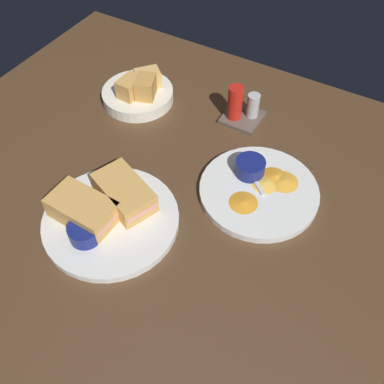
{
  "coord_description": "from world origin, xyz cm",
  "views": [
    {
      "loc": [
        39.0,
        -45.23,
        70.57
      ],
      "look_at": [
        11.23,
        2.9,
        3.0
      ],
      "focal_mm": 40.42,
      "sensor_mm": 36.0,
      "label": 1
    }
  ],
  "objects_px": {
    "plate_chips_companion": "(259,191)",
    "plate_sandwich_main": "(111,220)",
    "bread_basket_rear": "(139,92)",
    "sandwich_half_far": "(83,209)",
    "spoon_by_gravy_ramekin": "(249,170)",
    "condiment_caddy": "(241,108)",
    "spoon_by_dark_ramekin": "(103,217)",
    "ramekin_light_gravy": "(250,167)",
    "sandwich_half_near": "(126,193)",
    "ramekin_dark_sauce": "(85,232)"
  },
  "relations": [
    {
      "from": "plate_sandwich_main",
      "to": "plate_chips_companion",
      "type": "xyz_separation_m",
      "value": [
        0.22,
        0.21,
        0.0
      ]
    },
    {
      "from": "sandwich_half_far",
      "to": "bread_basket_rear",
      "type": "xyz_separation_m",
      "value": [
        -0.12,
        0.37,
        -0.01
      ]
    },
    {
      "from": "sandwich_half_far",
      "to": "bread_basket_rear",
      "type": "relative_size",
      "value": 0.75
    },
    {
      "from": "spoon_by_gravy_ramekin",
      "to": "condiment_caddy",
      "type": "bearing_deg",
      "value": 120.91
    },
    {
      "from": "plate_chips_companion",
      "to": "bread_basket_rear",
      "type": "bearing_deg",
      "value": 161.58
    },
    {
      "from": "spoon_by_dark_ramekin",
      "to": "sandwich_half_near",
      "type": "bearing_deg",
      "value": 74.56
    },
    {
      "from": "plate_sandwich_main",
      "to": "bread_basket_rear",
      "type": "xyz_separation_m",
      "value": [
        -0.17,
        0.35,
        0.02
      ]
    },
    {
      "from": "sandwich_half_near",
      "to": "plate_chips_companion",
      "type": "bearing_deg",
      "value": 36.74
    },
    {
      "from": "plate_sandwich_main",
      "to": "bread_basket_rear",
      "type": "relative_size",
      "value": 1.51
    },
    {
      "from": "plate_chips_companion",
      "to": "bread_basket_rear",
      "type": "distance_m",
      "value": 0.41
    },
    {
      "from": "bread_basket_rear",
      "to": "spoon_by_gravy_ramekin",
      "type": "bearing_deg",
      "value": -15.5
    },
    {
      "from": "plate_chips_companion",
      "to": "plate_sandwich_main",
      "type": "bearing_deg",
      "value": -136.01
    },
    {
      "from": "bread_basket_rear",
      "to": "plate_chips_companion",
      "type": "bearing_deg",
      "value": -18.42
    },
    {
      "from": "spoon_by_dark_ramekin",
      "to": "ramekin_light_gravy",
      "type": "bearing_deg",
      "value": 52.08
    },
    {
      "from": "sandwich_half_near",
      "to": "ramekin_dark_sauce",
      "type": "height_order",
      "value": "sandwich_half_near"
    },
    {
      "from": "plate_sandwich_main",
      "to": "spoon_by_dark_ramekin",
      "type": "bearing_deg",
      "value": -148.28
    },
    {
      "from": "ramekin_dark_sauce",
      "to": "spoon_by_gravy_ramekin",
      "type": "xyz_separation_m",
      "value": [
        0.2,
        0.31,
        -0.01
      ]
    },
    {
      "from": "plate_chips_companion",
      "to": "ramekin_light_gravy",
      "type": "height_order",
      "value": "ramekin_light_gravy"
    },
    {
      "from": "condiment_caddy",
      "to": "spoon_by_dark_ramekin",
      "type": "bearing_deg",
      "value": -103.29
    },
    {
      "from": "sandwich_half_near",
      "to": "spoon_by_gravy_ramekin",
      "type": "distance_m",
      "value": 0.27
    },
    {
      "from": "spoon_by_dark_ramekin",
      "to": "condiment_caddy",
      "type": "relative_size",
      "value": 1.04
    },
    {
      "from": "sandwich_half_far",
      "to": "spoon_by_gravy_ramekin",
      "type": "relative_size",
      "value": 1.57
    },
    {
      "from": "spoon_by_dark_ramekin",
      "to": "ramekin_light_gravy",
      "type": "height_order",
      "value": "ramekin_light_gravy"
    },
    {
      "from": "plate_sandwich_main",
      "to": "spoon_by_dark_ramekin",
      "type": "distance_m",
      "value": 0.02
    },
    {
      "from": "ramekin_light_gravy",
      "to": "spoon_by_gravy_ramekin",
      "type": "relative_size",
      "value": 0.75
    },
    {
      "from": "bread_basket_rear",
      "to": "plate_sandwich_main",
      "type": "bearing_deg",
      "value": -63.87
    },
    {
      "from": "sandwich_half_far",
      "to": "condiment_caddy",
      "type": "distance_m",
      "value": 0.45
    },
    {
      "from": "condiment_caddy",
      "to": "spoon_by_gravy_ramekin",
      "type": "bearing_deg",
      "value": -59.09
    },
    {
      "from": "sandwich_half_near",
      "to": "bread_basket_rear",
      "type": "relative_size",
      "value": 0.83
    },
    {
      "from": "sandwich_half_near",
      "to": "plate_chips_companion",
      "type": "relative_size",
      "value": 0.6
    },
    {
      "from": "condiment_caddy",
      "to": "ramekin_dark_sauce",
      "type": "bearing_deg",
      "value": -101.96
    },
    {
      "from": "ramekin_dark_sauce",
      "to": "condiment_caddy",
      "type": "relative_size",
      "value": 0.65
    },
    {
      "from": "plate_chips_companion",
      "to": "condiment_caddy",
      "type": "bearing_deg",
      "value": 125.12
    },
    {
      "from": "plate_chips_companion",
      "to": "bread_basket_rear",
      "type": "xyz_separation_m",
      "value": [
        -0.39,
        0.13,
        0.02
      ]
    },
    {
      "from": "spoon_by_gravy_ramekin",
      "to": "ramekin_light_gravy",
      "type": "bearing_deg",
      "value": -33.28
    },
    {
      "from": "plate_chips_companion",
      "to": "spoon_by_gravy_ramekin",
      "type": "bearing_deg",
      "value": 140.59
    },
    {
      "from": "plate_sandwich_main",
      "to": "spoon_by_dark_ramekin",
      "type": "relative_size",
      "value": 2.74
    },
    {
      "from": "sandwich_half_near",
      "to": "spoon_by_gravy_ramekin",
      "type": "height_order",
      "value": "sandwich_half_near"
    },
    {
      "from": "spoon_by_gravy_ramekin",
      "to": "bread_basket_rear",
      "type": "xyz_separation_m",
      "value": [
        -0.35,
        0.1,
        0.01
      ]
    },
    {
      "from": "ramekin_light_gravy",
      "to": "condiment_caddy",
      "type": "relative_size",
      "value": 0.67
    },
    {
      "from": "sandwich_half_far",
      "to": "ramekin_dark_sauce",
      "type": "xyz_separation_m",
      "value": [
        0.03,
        -0.04,
        -0.01
      ]
    },
    {
      "from": "plate_sandwich_main",
      "to": "spoon_by_gravy_ramekin",
      "type": "height_order",
      "value": "spoon_by_gravy_ramekin"
    },
    {
      "from": "ramekin_dark_sauce",
      "to": "spoon_by_gravy_ramekin",
      "type": "bearing_deg",
      "value": 57.46
    },
    {
      "from": "sandwich_half_far",
      "to": "ramekin_light_gravy",
      "type": "bearing_deg",
      "value": 49.29
    },
    {
      "from": "sandwich_half_near",
      "to": "sandwich_half_far",
      "type": "distance_m",
      "value": 0.09
    },
    {
      "from": "spoon_by_gravy_ramekin",
      "to": "ramekin_dark_sauce",
      "type": "bearing_deg",
      "value": -122.54
    },
    {
      "from": "ramekin_dark_sauce",
      "to": "plate_chips_companion",
      "type": "xyz_separation_m",
      "value": [
        0.24,
        0.27,
        -0.03
      ]
    },
    {
      "from": "plate_chips_companion",
      "to": "spoon_by_gravy_ramekin",
      "type": "relative_size",
      "value": 2.92
    },
    {
      "from": "plate_chips_companion",
      "to": "condiment_caddy",
      "type": "relative_size",
      "value": 2.63
    },
    {
      "from": "ramekin_dark_sauce",
      "to": "plate_chips_companion",
      "type": "height_order",
      "value": "ramekin_dark_sauce"
    }
  ]
}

